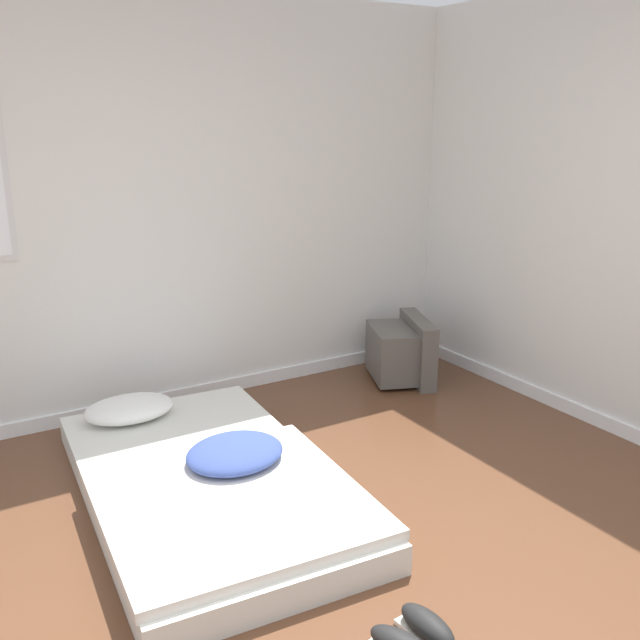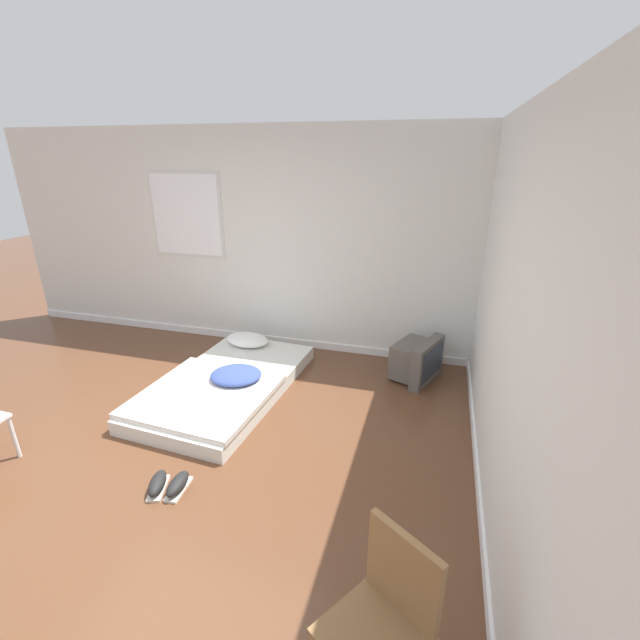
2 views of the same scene
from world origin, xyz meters
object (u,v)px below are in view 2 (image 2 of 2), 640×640
at_px(crt_tv, 417,360).
at_px(sneaker_pair, 168,484).
at_px(wooden_chair, 388,610).
at_px(mattress_bed, 226,382).

distance_m(crt_tv, sneaker_pair, 2.73).
xyz_separation_m(crt_tv, wooden_chair, (0.06, -2.98, 0.27)).
bearing_deg(sneaker_pair, wooden_chair, -25.22).
xyz_separation_m(crt_tv, sneaker_pair, (-1.61, -2.19, -0.17)).
xyz_separation_m(mattress_bed, wooden_chair, (1.91, -2.16, 0.38)).
distance_m(mattress_bed, crt_tv, 2.03).
distance_m(wooden_chair, sneaker_pair, 1.90).
height_order(mattress_bed, sneaker_pair, mattress_bed).
bearing_deg(mattress_bed, wooden_chair, -48.50).
bearing_deg(wooden_chair, mattress_bed, 131.50).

